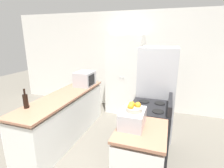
# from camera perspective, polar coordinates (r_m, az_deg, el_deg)

# --- Properties ---
(wall_back) EXTENTS (7.00, 0.06, 2.60)m
(wall_back) POSITION_cam_1_polar(r_m,az_deg,el_deg) (4.81, 5.64, 7.29)
(wall_back) COLOR white
(wall_back) RESTS_ON ground_plane
(counter_left) EXTENTS (0.60, 2.31, 0.89)m
(counter_left) POSITION_cam_1_polar(r_m,az_deg,el_deg) (3.63, -15.03, -10.35)
(counter_left) COLOR silver
(counter_left) RESTS_ON ground_plane
(counter_right) EXTENTS (0.60, 0.74, 0.89)m
(counter_right) POSITION_cam_1_polar(r_m,az_deg,el_deg) (2.46, 9.12, -23.71)
(counter_right) COLOR silver
(counter_right) RESTS_ON ground_plane
(pantry_cabinet) EXTENTS (0.89, 0.59, 1.99)m
(pantry_cabinet) POSITION_cam_1_polar(r_m,az_deg,el_deg) (4.55, 4.21, 2.97)
(pantry_cabinet) COLOR white
(pantry_cabinet) RESTS_ON ground_plane
(stove) EXTENTS (0.66, 0.72, 1.05)m
(stove) POSITION_cam_1_polar(r_m,az_deg,el_deg) (3.06, 12.03, -14.74)
(stove) COLOR black
(stove) RESTS_ON ground_plane
(refrigerator) EXTENTS (0.72, 0.77, 1.78)m
(refrigerator) POSITION_cam_1_polar(r_m,az_deg,el_deg) (3.61, 14.37, -2.59)
(refrigerator) COLOR #B7B7BC
(refrigerator) RESTS_ON ground_plane
(microwave) EXTENTS (0.37, 0.45, 0.32)m
(microwave) POSITION_cam_1_polar(r_m,az_deg,el_deg) (3.96, -8.87, 1.71)
(microwave) COLOR #B2B2B7
(microwave) RESTS_ON counter_left
(wine_bottle) EXTENTS (0.08, 0.08, 0.31)m
(wine_bottle) POSITION_cam_1_polar(r_m,az_deg,el_deg) (3.02, -26.38, -4.94)
(wine_bottle) COLOR black
(wine_bottle) RESTS_ON counter_left
(toaster_oven) EXTENTS (0.30, 0.40, 0.20)m
(toaster_oven) POSITION_cam_1_polar(r_m,az_deg,el_deg) (2.22, 6.70, -11.01)
(toaster_oven) COLOR #B2B2B7
(toaster_oven) RESTS_ON counter_right
(fruit_bowl) EXTENTS (0.20, 0.20, 0.11)m
(fruit_bowl) POSITION_cam_1_polar(r_m,az_deg,el_deg) (2.16, 7.15, -7.65)
(fruit_bowl) COLOR #B2A893
(fruit_bowl) RESTS_ON toaster_oven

